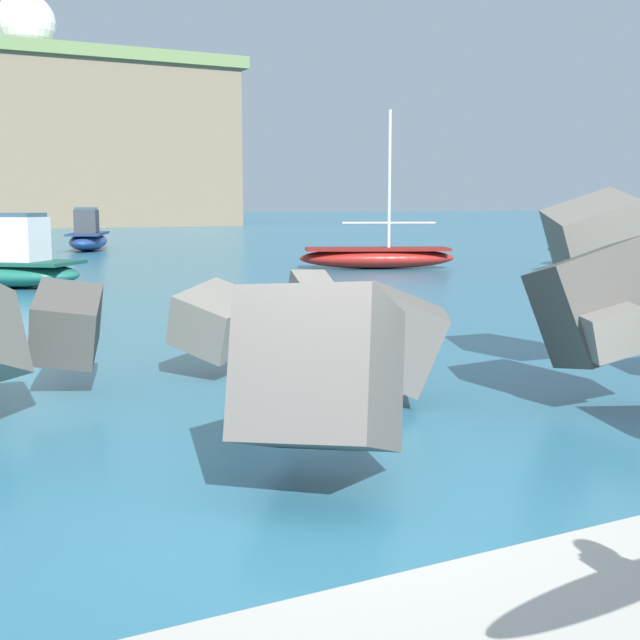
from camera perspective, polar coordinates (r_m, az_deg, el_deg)
ground_plane at (r=6.91m, az=0.26°, el=-12.22°), size 400.00×400.00×0.00m
breakwater_jetty at (r=8.21m, az=-17.03°, el=-1.70°), size 32.43×7.99×2.61m
boat_near_left at (r=31.01m, az=3.86°, el=4.29°), size 5.82×3.85×5.67m
boat_near_centre at (r=33.06m, az=17.76°, el=4.42°), size 6.17×4.62×1.85m
boat_near_right at (r=44.30m, az=-15.34°, el=5.40°), size 3.37×5.32×2.16m
boat_mid_centre at (r=25.53m, az=-19.86°, el=3.50°), size 4.37×4.13×2.10m
radar_dome at (r=111.74m, az=-19.18°, el=17.90°), size 7.07×7.07×9.83m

